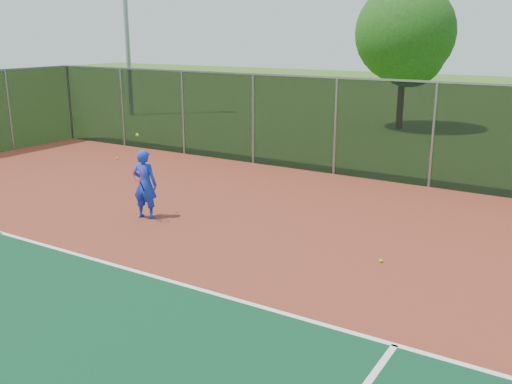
% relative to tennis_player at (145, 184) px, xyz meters
% --- Properties ---
extents(court_apron, '(30.00, 20.00, 0.02)m').
position_rel_tennis_player_xyz_m(court_apron, '(5.01, -3.54, -0.85)').
color(court_apron, maroon).
rests_on(court_apron, ground).
extents(fence_back, '(30.00, 0.06, 3.03)m').
position_rel_tennis_player_xyz_m(fence_back, '(5.01, 6.46, 0.70)').
color(fence_back, black).
rests_on(fence_back, court_apron).
extents(tennis_player, '(0.69, 0.68, 2.02)m').
position_rel_tennis_player_xyz_m(tennis_player, '(0.00, 0.00, 0.00)').
color(tennis_player, '#1635D7').
rests_on(tennis_player, court_apron).
extents(practice_ball_3, '(0.07, 0.07, 0.07)m').
position_rel_tennis_player_xyz_m(practice_ball_3, '(-5.42, 4.46, -0.80)').
color(practice_ball_3, '#BBDC19').
rests_on(practice_ball_3, court_apron).
extents(practice_ball_5, '(0.07, 0.07, 0.07)m').
position_rel_tennis_player_xyz_m(practice_ball_5, '(5.78, 0.30, -0.80)').
color(practice_ball_5, '#BBDC19').
rests_on(practice_ball_5, court_apron).
extents(tree_back_left, '(4.46, 4.46, 6.56)m').
position_rel_tennis_player_xyz_m(tree_back_left, '(1.00, 16.24, 3.25)').
color(tree_back_left, '#372214').
rests_on(tree_back_left, ground).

